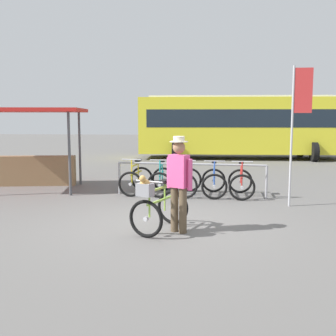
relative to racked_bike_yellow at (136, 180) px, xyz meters
name	(u,v)px	position (x,y,z in m)	size (l,w,h in m)	color
ground_plane	(166,224)	(1.12, -3.14, -0.37)	(80.00, 80.00, 0.00)	#605E5B
bike_rack_rail	(191,170)	(1.48, -0.31, 0.32)	(3.90, 0.38, 0.88)	#99999E
racked_bike_yellow	(136,180)	(0.00, 0.00, 0.00)	(0.80, 1.16, 0.97)	black
racked_bike_teal	(162,181)	(0.70, -0.06, 0.00)	(0.66, 1.11, 0.98)	black
racked_bike_black	(187,181)	(1.40, -0.12, 0.00)	(0.75, 1.14, 0.97)	black
racked_bike_blue	(214,182)	(2.09, -0.18, 0.00)	(0.66, 1.11, 0.97)	black
racked_bike_red	(241,183)	(2.79, -0.24, 0.00)	(0.70, 1.11, 0.97)	black
featured_bicycle	(157,206)	(1.00, -3.69, 0.12)	(1.02, 1.26, 1.09)	black
person_with_featured_bike	(179,180)	(1.39, -3.66, 0.58)	(0.47, 0.35, 1.72)	brown
bus_distant	(241,124)	(3.63, 9.76, 1.37)	(10.07, 3.60, 3.08)	yellow
market_stall	(31,140)	(-3.16, 0.57, 1.03)	(3.42, 2.76, 2.30)	#4C4C51
banner_flag	(299,109)	(3.94, -1.28, 1.86)	(0.45, 0.05, 3.20)	#B2B2B7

